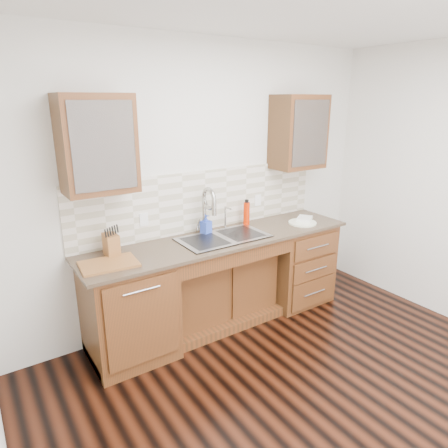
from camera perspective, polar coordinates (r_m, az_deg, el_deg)
ground at (r=3.32m, az=14.90°, el=-24.93°), size 4.00×3.50×0.10m
wall_back at (r=3.95m, az=-3.23°, el=5.62°), size 4.00×0.10×2.70m
base_cabinet_left at (r=3.58m, az=-13.44°, el=-11.76°), size 0.70×0.62×0.88m
base_cabinet_center at (r=4.06m, az=-1.03°, el=-9.01°), size 1.20×0.44×0.70m
base_cabinet_right at (r=4.49m, az=9.91°, el=-5.30°), size 0.70×0.62×0.88m
countertop at (r=3.76m, az=-0.21°, el=-2.16°), size 2.70×0.65×0.03m
backsplash at (r=3.93m, az=-2.74°, el=3.39°), size 2.70×0.02×0.59m
sink at (r=3.77m, az=-0.08°, el=-3.22°), size 0.84×0.46×0.19m
faucet at (r=3.83m, az=-2.86°, el=1.58°), size 0.04×0.04×0.40m
filter_tap at (r=3.99m, az=0.17°, el=1.05°), size 0.02×0.02×0.24m
upper_cabinet_left at (r=3.26m, az=-17.72°, el=10.80°), size 0.55×0.34×0.75m
upper_cabinet_right at (r=4.34m, az=10.57°, el=12.77°), size 0.55×0.34×0.75m
outlet_left at (r=3.66m, az=-11.38°, el=0.64°), size 0.08×0.01×0.12m
outlet_right at (r=4.30m, az=4.84°, el=3.41°), size 0.08×0.01×0.12m
soap_bottle at (r=3.84m, az=-2.59°, el=-0.04°), size 0.10×0.11×0.19m
water_bottle at (r=4.10m, az=3.24°, el=1.46°), size 0.08×0.08×0.24m
plate at (r=4.26m, az=11.14°, el=0.18°), size 0.31×0.31×0.02m
dish_towel at (r=4.32m, az=11.42°, el=0.75°), size 0.24×0.23×0.03m
knife_block at (r=3.43m, az=-15.80°, el=-2.89°), size 0.10×0.17×0.19m
cutting_board at (r=3.27m, az=-16.14°, el=-5.51°), size 0.46×0.34×0.02m
cup_left_a at (r=3.25m, az=-18.38°, el=9.71°), size 0.14×0.14×0.09m
cup_left_b at (r=3.28m, az=-16.59°, el=10.07°), size 0.11×0.11×0.10m
cup_right_a at (r=4.26m, az=9.33°, el=12.00°), size 0.12×0.12×0.09m
cup_right_b at (r=4.41m, az=11.51°, el=12.05°), size 0.12×0.12×0.09m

